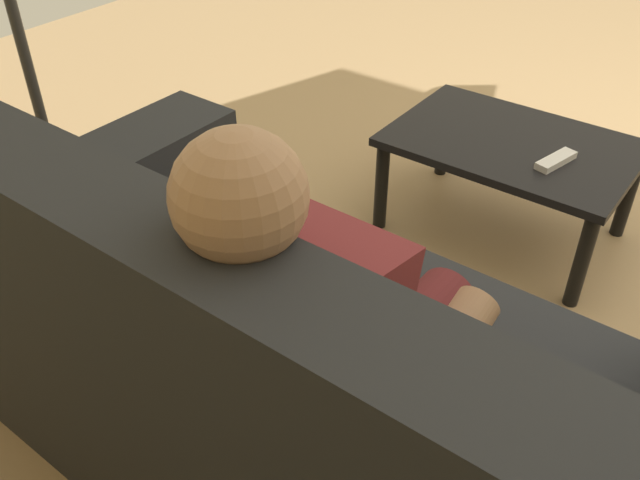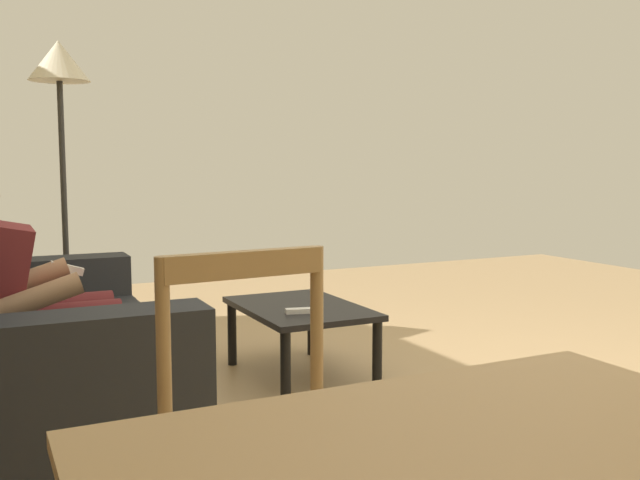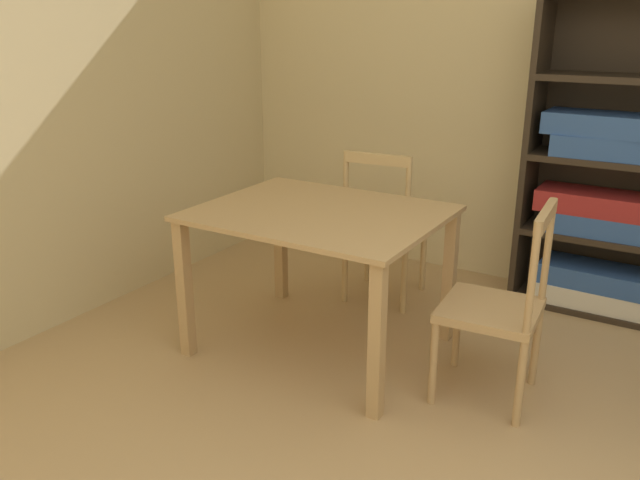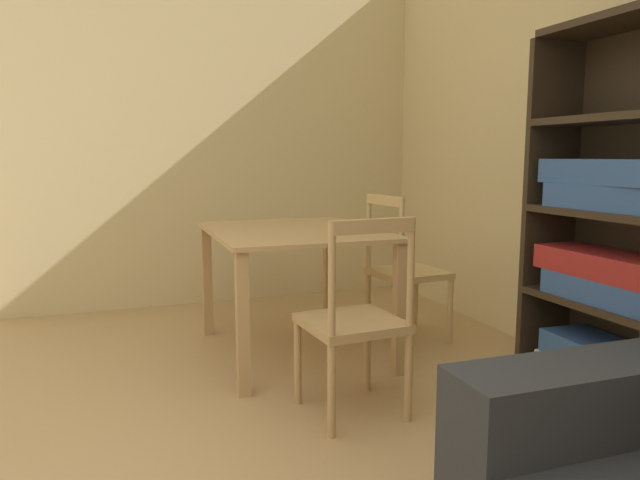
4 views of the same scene
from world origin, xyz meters
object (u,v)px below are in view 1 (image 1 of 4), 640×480
at_px(couch, 298,383).
at_px(person_lounging, 323,329).
at_px(coffee_table, 511,154).
at_px(tv_remote, 556,160).

xyz_separation_m(couch, person_lounging, (-0.08, 0.02, 0.23)).
distance_m(coffee_table, tv_remote, 0.20).
distance_m(person_lounging, coffee_table, 1.34).
distance_m(couch, tv_remote, 1.23).
height_order(coffee_table, tv_remote, tv_remote).
xyz_separation_m(person_lounging, tv_remote, (-0.05, -1.24, -0.17)).
bearing_deg(couch, coffee_table, -87.94).
distance_m(couch, person_lounging, 0.25).
xyz_separation_m(person_lounging, coffee_table, (0.13, -1.31, -0.23)).
xyz_separation_m(couch, tv_remote, (-0.13, -1.23, 0.07)).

